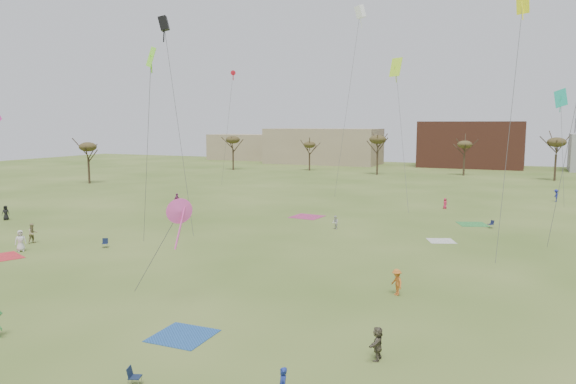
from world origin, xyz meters
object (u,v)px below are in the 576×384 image
at_px(camp_chair_left, 105,245).
at_px(camp_chair_center, 135,380).
at_px(flyer_near_left, 21,241).
at_px(camp_chair_right, 491,226).

relative_size(camp_chair_left, camp_chair_center, 1.00).
height_order(flyer_near_left, camp_chair_center, flyer_near_left).
relative_size(flyer_near_left, camp_chair_center, 2.23).
bearing_deg(camp_chair_right, camp_chair_left, -95.77).
bearing_deg(camp_chair_center, flyer_near_left, 38.95).
distance_m(camp_chair_left, camp_chair_right, 40.51).
distance_m(camp_chair_left, camp_chair_center, 28.57).
bearing_deg(camp_chair_left, camp_chair_center, -78.52).
distance_m(flyer_near_left, camp_chair_left, 7.29).
distance_m(flyer_near_left, camp_chair_center, 30.67).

